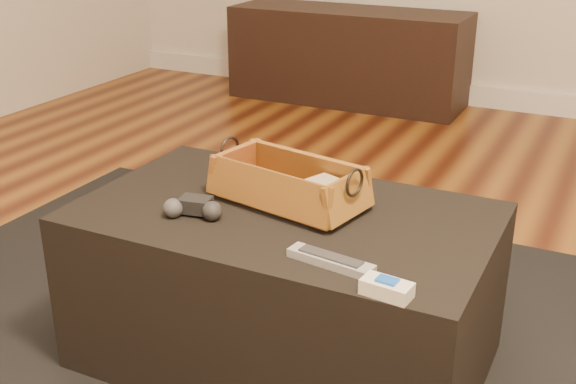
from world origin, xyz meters
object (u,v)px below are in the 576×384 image
at_px(tv_remote, 279,194).
at_px(wicker_basket, 288,186).
at_px(ottoman, 284,286).
at_px(game_controller, 194,208).
at_px(silver_remote, 331,260).
at_px(cream_gadget, 387,288).
at_px(media_cabinet, 348,56).

height_order(tv_remote, wicker_basket, wicker_basket).
distance_m(ottoman, wicker_basket, 0.26).
height_order(game_controller, silver_remote, game_controller).
distance_m(silver_remote, cream_gadget, 0.16).
height_order(media_cabinet, silver_remote, media_cabinet).
xyz_separation_m(media_cabinet, wicker_basket, (0.82, -2.45, 0.21)).
relative_size(ottoman, game_controller, 6.65).
xyz_separation_m(media_cabinet, game_controller, (0.66, -2.62, 0.19)).
distance_m(tv_remote, wicker_basket, 0.03).
height_order(ottoman, tv_remote, tv_remote).
distance_m(media_cabinet, wicker_basket, 2.59).
xyz_separation_m(media_cabinet, tv_remote, (0.80, -2.46, 0.19)).
distance_m(tv_remote, silver_remote, 0.34).
relative_size(ottoman, wicker_basket, 2.40).
bearing_deg(wicker_basket, game_controller, -133.35).
height_order(ottoman, wicker_basket, wicker_basket).
xyz_separation_m(game_controller, silver_remote, (0.39, -0.08, -0.01)).
xyz_separation_m(wicker_basket, silver_remote, (0.22, -0.25, -0.04)).
bearing_deg(silver_remote, media_cabinet, 111.09).
distance_m(game_controller, cream_gadget, 0.55).
height_order(wicker_basket, game_controller, wicker_basket).
xyz_separation_m(wicker_basket, game_controller, (-0.16, -0.17, -0.02)).
bearing_deg(game_controller, wicker_basket, 46.65).
bearing_deg(cream_gadget, tv_remote, 141.54).
distance_m(media_cabinet, silver_remote, 2.90).
bearing_deg(silver_remote, wicker_basket, 131.38).
distance_m(media_cabinet, game_controller, 2.71).
height_order(silver_remote, cream_gadget, cream_gadget).
xyz_separation_m(media_cabinet, cream_gadget, (1.19, -2.77, 0.18)).
bearing_deg(ottoman, wicker_basket, 104.64).
xyz_separation_m(tv_remote, silver_remote, (0.24, -0.24, -0.01)).
bearing_deg(ottoman, game_controller, -144.39).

